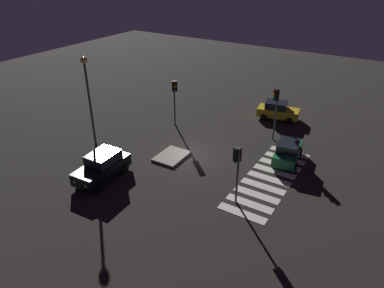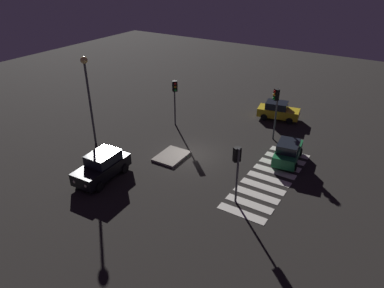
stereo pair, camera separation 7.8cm
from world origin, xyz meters
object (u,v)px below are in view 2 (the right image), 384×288
street_lamp (88,86)px  traffic_light_north (175,92)px  car_green (288,151)px  traffic_island (172,156)px  car_yellow (278,111)px  car_black (102,166)px  traffic_light_south (237,161)px  traffic_light_east (276,102)px

street_lamp → traffic_light_north: bearing=-28.9°
car_green → traffic_light_north: bearing=77.7°
traffic_island → car_green: bearing=-61.4°
traffic_light_north → car_yellow: bearing=83.4°
car_yellow → car_black: bearing=-122.8°
car_yellow → traffic_light_south: 14.57m
traffic_island → traffic_light_north: bearing=31.6°
car_black → traffic_light_east: bearing=143.5°
car_yellow → street_lamp: bearing=-140.7°
traffic_island → car_green: 9.12m
car_green → street_lamp: bearing=103.6°
traffic_island → street_lamp: street_lamp is taller
car_black → traffic_light_north: 10.51m
car_black → traffic_light_east: 14.96m
traffic_island → traffic_light_east: bearing=-37.7°
traffic_light_north → traffic_light_east: 9.06m
traffic_light_south → street_lamp: street_lamp is taller
car_black → street_lamp: (3.49, 4.38, 4.18)m
traffic_island → traffic_light_east: traffic_light_east is taller
car_green → traffic_light_east: size_ratio=0.89×
street_lamp → car_yellow: bearing=-40.4°
traffic_island → traffic_light_south: 7.73m
traffic_light_east → car_black: bearing=2.6°
traffic_light_south → traffic_light_east: 9.78m
car_yellow → traffic_light_east: size_ratio=0.90×
traffic_light_north → traffic_light_east: size_ratio=0.94×
car_black → traffic_light_south: traffic_light_south is taller
car_black → traffic_light_north: bearing=-179.2°
street_lamp → car_black: bearing=-128.6°
traffic_light_north → car_black: bearing=-43.6°
car_yellow → street_lamp: (-13.33, 11.36, 4.27)m
traffic_light_north → traffic_light_east: traffic_light_east is taller
traffic_island → street_lamp: size_ratio=0.37×
traffic_island → car_green: (4.35, -7.98, 0.76)m
traffic_light_north → traffic_island: bearing=-15.9°
traffic_light_north → traffic_light_east: (2.08, -8.81, 0.19)m
car_black → car_green: (9.36, -10.50, -0.10)m
traffic_light_east → street_lamp: (-8.80, 12.51, 1.62)m
traffic_light_north → street_lamp: street_lamp is taller
car_yellow → street_lamp: size_ratio=0.56×
car_green → traffic_island: bearing=110.6°
car_yellow → car_black: car_black is taller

